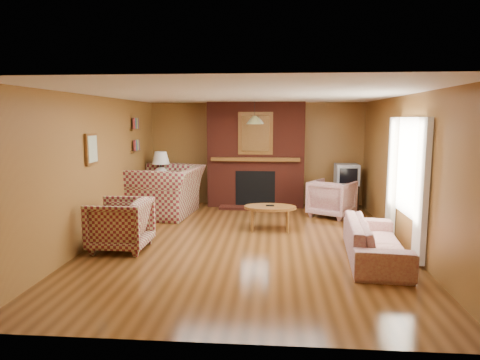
# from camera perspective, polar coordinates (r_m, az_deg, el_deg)

# --- Properties ---
(floor) EXTENTS (6.50, 6.50, 0.00)m
(floor) POSITION_cam_1_polar(r_m,az_deg,el_deg) (7.17, 0.99, -8.24)
(floor) COLOR #4B2B10
(floor) RESTS_ON ground
(ceiling) EXTENTS (6.50, 6.50, 0.00)m
(ceiling) POSITION_cam_1_polar(r_m,az_deg,el_deg) (6.89, 1.04, 11.28)
(ceiling) COLOR silver
(ceiling) RESTS_ON wall_back
(wall_back) EXTENTS (6.50, 0.00, 6.50)m
(wall_back) POSITION_cam_1_polar(r_m,az_deg,el_deg) (10.16, 2.19, 3.51)
(wall_back) COLOR brown
(wall_back) RESTS_ON floor
(wall_front) EXTENTS (6.50, 0.00, 6.50)m
(wall_front) POSITION_cam_1_polar(r_m,az_deg,el_deg) (3.73, -2.20, -4.65)
(wall_front) COLOR brown
(wall_front) RESTS_ON floor
(wall_left) EXTENTS (0.00, 6.50, 6.50)m
(wall_left) POSITION_cam_1_polar(r_m,az_deg,el_deg) (7.51, -18.39, 1.44)
(wall_left) COLOR brown
(wall_left) RESTS_ON floor
(wall_right) EXTENTS (0.00, 6.50, 6.50)m
(wall_right) POSITION_cam_1_polar(r_m,az_deg,el_deg) (7.21, 21.25, 1.04)
(wall_right) COLOR brown
(wall_right) RESTS_ON floor
(fireplace) EXTENTS (2.20, 0.82, 2.40)m
(fireplace) POSITION_cam_1_polar(r_m,az_deg,el_deg) (9.89, 2.13, 3.28)
(fireplace) COLOR #511C11
(fireplace) RESTS_ON floor
(window_right) EXTENTS (0.10, 1.85, 2.00)m
(window_right) POSITION_cam_1_polar(r_m,az_deg,el_deg) (7.02, 21.30, 0.24)
(window_right) COLOR beige
(window_right) RESTS_ON wall_right
(bookshelf) EXTENTS (0.09, 0.55, 0.71)m
(bookshelf) POSITION_cam_1_polar(r_m,az_deg,el_deg) (9.23, -13.57, 5.72)
(bookshelf) COLOR brown
(bookshelf) RESTS_ON wall_left
(botanical_print) EXTENTS (0.05, 0.40, 0.50)m
(botanical_print) POSITION_cam_1_polar(r_m,az_deg,el_deg) (7.19, -19.20, 3.92)
(botanical_print) COLOR brown
(botanical_print) RESTS_ON wall_left
(pendant_light) EXTENTS (0.36, 0.36, 0.48)m
(pendant_light) POSITION_cam_1_polar(r_m,az_deg,el_deg) (9.17, 1.96, 8.01)
(pendant_light) COLOR black
(pendant_light) RESTS_ON ceiling
(plaid_loveseat) EXTENTS (1.52, 1.70, 1.03)m
(plaid_loveseat) POSITION_cam_1_polar(r_m,az_deg,el_deg) (9.17, -9.85, -1.44)
(plaid_loveseat) COLOR maroon
(plaid_loveseat) RESTS_ON floor
(plaid_armchair) EXTENTS (0.88, 0.86, 0.80)m
(plaid_armchair) POSITION_cam_1_polar(r_m,az_deg,el_deg) (6.93, -15.70, -5.71)
(plaid_armchair) COLOR maroon
(plaid_armchair) RESTS_ON floor
(floral_sofa) EXTENTS (0.93, 2.00, 0.57)m
(floral_sofa) POSITION_cam_1_polar(r_m,az_deg,el_deg) (6.53, 17.59, -7.70)
(floral_sofa) COLOR #B6A58D
(floral_sofa) RESTS_ON floor
(floral_armchair) EXTENTS (1.12, 1.13, 0.76)m
(floral_armchair) POSITION_cam_1_polar(r_m,az_deg,el_deg) (9.12, 12.16, -2.41)
(floral_armchair) COLOR #B6A58D
(floral_armchair) RESTS_ON floor
(coffee_table) EXTENTS (0.95, 0.59, 0.47)m
(coffee_table) POSITION_cam_1_polar(r_m,az_deg,el_deg) (7.83, 4.02, -3.86)
(coffee_table) COLOR brown
(coffee_table) RESTS_ON floor
(side_table) EXTENTS (0.52, 0.52, 0.65)m
(side_table) POSITION_cam_1_polar(r_m,az_deg,el_deg) (9.80, -10.41, -1.95)
(side_table) COLOR brown
(side_table) RESTS_ON floor
(table_lamp) EXTENTS (0.40, 0.40, 0.65)m
(table_lamp) POSITION_cam_1_polar(r_m,az_deg,el_deg) (9.71, -10.51, 2.05)
(table_lamp) COLOR silver
(table_lamp) RESTS_ON side_table
(tv_stand) EXTENTS (0.52, 0.47, 0.56)m
(tv_stand) POSITION_cam_1_polar(r_m,az_deg,el_deg) (9.95, 13.93, -2.18)
(tv_stand) COLOR black
(tv_stand) RESTS_ON floor
(crt_tv) EXTENTS (0.51, 0.51, 0.46)m
(crt_tv) POSITION_cam_1_polar(r_m,az_deg,el_deg) (9.87, 14.04, 0.73)
(crt_tv) COLOR #A7AAAF
(crt_tv) RESTS_ON tv_stand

